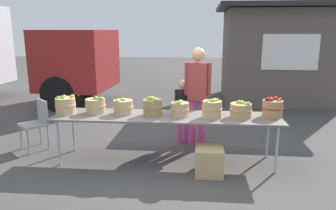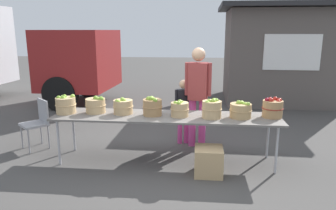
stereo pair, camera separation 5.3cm
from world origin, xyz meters
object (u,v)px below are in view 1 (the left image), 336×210
at_px(apple_basket_green_3, 153,107).
at_px(apple_basket_green_4, 180,109).
at_px(apple_basket_green_2, 123,107).
at_px(vendor_adult, 198,90).
at_px(apple_basket_green_1, 96,105).
at_px(apple_basket_green_6, 241,110).
at_px(market_table, 166,118).
at_px(apple_basket_green_5, 212,109).
at_px(child_customer, 183,106).
at_px(apple_basket_red_0, 273,108).
at_px(folding_chair, 37,120).
at_px(produce_crate, 209,161).
at_px(apple_basket_green_0, 65,105).

distance_m(apple_basket_green_3, apple_basket_green_4, 0.43).
height_order(apple_basket_green_2, vendor_adult, vendor_adult).
height_order(apple_basket_green_1, apple_basket_green_6, apple_basket_green_1).
distance_m(market_table, apple_basket_green_4, 0.26).
distance_m(apple_basket_green_2, vendor_adult, 1.36).
relative_size(apple_basket_green_1, apple_basket_green_5, 1.07).
relative_size(apple_basket_green_1, child_customer, 0.28).
height_order(market_table, apple_basket_green_5, apple_basket_green_5).
relative_size(apple_basket_green_2, apple_basket_red_0, 1.01).
height_order(apple_basket_green_5, apple_basket_green_6, apple_basket_green_5).
relative_size(market_table, apple_basket_green_6, 10.31).
bearing_deg(apple_basket_green_2, folding_chair, 168.52).
height_order(apple_basket_green_5, vendor_adult, vendor_adult).
height_order(apple_basket_green_1, apple_basket_green_5, apple_basket_green_5).
bearing_deg(vendor_adult, apple_basket_green_1, 29.67).
xyz_separation_m(market_table, vendor_adult, (0.48, 0.74, 0.32)).
xyz_separation_m(apple_basket_green_4, produce_crate, (0.45, -0.40, -0.67)).
relative_size(apple_basket_green_6, folding_chair, 0.39).
distance_m(apple_basket_green_6, produce_crate, 0.92).
height_order(apple_basket_green_3, apple_basket_green_4, apple_basket_green_3).
relative_size(apple_basket_green_6, apple_basket_red_0, 1.06).
distance_m(apple_basket_green_2, apple_basket_green_6, 1.82).
bearing_deg(apple_basket_green_0, apple_basket_green_6, 0.13).
height_order(market_table, folding_chair, folding_chair).
bearing_deg(apple_basket_green_3, apple_basket_green_0, -179.50).
relative_size(apple_basket_red_0, child_customer, 0.27).
bearing_deg(apple_basket_red_0, apple_basket_green_0, -178.66).
bearing_deg(apple_basket_green_6, market_table, -179.86).
bearing_deg(vendor_adult, apple_basket_green_4, 77.75).
bearing_deg(apple_basket_green_2, vendor_adult, 30.06).
bearing_deg(apple_basket_green_4, apple_basket_green_2, 175.04).
bearing_deg(vendor_adult, apple_basket_red_0, 157.01).
bearing_deg(apple_basket_green_0, folding_chair, 150.86).
bearing_deg(apple_basket_red_0, apple_basket_green_1, 179.97).
bearing_deg(apple_basket_green_4, apple_basket_red_0, 3.72).
distance_m(apple_basket_green_2, apple_basket_red_0, 2.31).
height_order(apple_basket_green_2, apple_basket_green_3, apple_basket_green_3).
relative_size(apple_basket_green_1, apple_basket_green_3, 1.06).
bearing_deg(apple_basket_green_4, produce_crate, -41.90).
bearing_deg(apple_basket_green_5, apple_basket_green_3, 175.87).
relative_size(apple_basket_green_0, vendor_adult, 0.19).
distance_m(apple_basket_green_0, apple_basket_red_0, 3.22).
bearing_deg(apple_basket_green_2, apple_basket_green_1, 178.11).
bearing_deg(apple_basket_green_6, vendor_adult, 131.57).
height_order(market_table, vendor_adult, vendor_adult).
height_order(apple_basket_green_1, produce_crate, apple_basket_green_1).
distance_m(vendor_adult, folding_chair, 2.86).
bearing_deg(produce_crate, market_table, 147.38).
relative_size(apple_basket_green_4, apple_basket_green_6, 0.85).
height_order(market_table, apple_basket_red_0, apple_basket_red_0).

